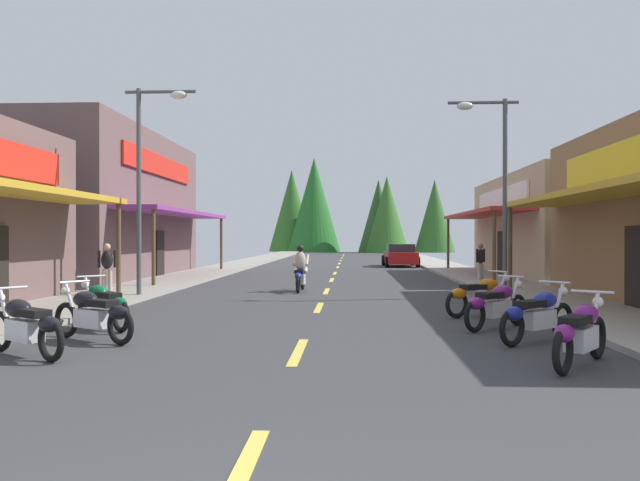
# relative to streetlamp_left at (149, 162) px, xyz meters

# --- Properties ---
(ground) EXTENTS (10.13, 91.13, 0.10)m
(ground) POSITION_rel_streetlamp_left_xyz_m (5.15, 14.52, -4.10)
(ground) COLOR #38383A
(sidewalk_left) EXTENTS (2.71, 91.13, 0.12)m
(sidewalk_left) POSITION_rel_streetlamp_left_xyz_m (-1.27, 14.52, -3.99)
(sidewalk_left) COLOR gray
(sidewalk_left) RESTS_ON ground
(sidewalk_right) EXTENTS (2.71, 91.13, 0.12)m
(sidewalk_right) POSITION_rel_streetlamp_left_xyz_m (11.57, 14.52, -3.99)
(sidewalk_right) COLOR #9E9991
(sidewalk_right) RESTS_ON ground
(centerline_dashes) EXTENTS (0.16, 65.61, 0.01)m
(centerline_dashes) POSITION_rel_streetlamp_left_xyz_m (5.15, 17.27, -4.05)
(centerline_dashes) COLOR #E0C64C
(centerline_dashes) RESTS_ON ground
(storefront_left_far) EXTENTS (9.37, 13.63, 6.44)m
(storefront_left_far) POSITION_rel_streetlamp_left_xyz_m (-6.38, 9.61, -0.84)
(storefront_left_far) COLOR brown
(storefront_left_far) RESTS_ON ground
(storefront_right_far) EXTENTS (8.95, 13.22, 4.64)m
(storefront_right_far) POSITION_rel_streetlamp_left_xyz_m (16.45, 11.30, -1.73)
(storefront_right_far) COLOR tan
(storefront_right_far) RESTS_ON ground
(streetlamp_left) EXTENTS (2.11, 0.30, 6.22)m
(streetlamp_left) POSITION_rel_streetlamp_left_xyz_m (0.00, 0.00, 0.00)
(streetlamp_left) COLOR #474C51
(streetlamp_left) RESTS_ON ground
(streetlamp_right) EXTENTS (2.11, 0.30, 5.99)m
(streetlamp_right) POSITION_rel_streetlamp_left_xyz_m (10.28, 0.86, -0.13)
(streetlamp_right) COLOR #474C51
(streetlamp_right) RESTS_ON ground
(motorcycle_parked_right_0) EXTENTS (1.35, 1.78, 1.04)m
(motorcycle_parked_right_0) POSITION_rel_streetlamp_left_xyz_m (9.18, -9.66, -3.56)
(motorcycle_parked_right_0) COLOR black
(motorcycle_parked_right_0) RESTS_ON ground
(motorcycle_parked_right_1) EXTENTS (1.68, 1.48, 1.04)m
(motorcycle_parked_right_1) POSITION_rel_streetlamp_left_xyz_m (9.19, -7.55, -3.56)
(motorcycle_parked_right_1) COLOR black
(motorcycle_parked_right_1) RESTS_ON ground
(motorcycle_parked_right_2) EXTENTS (1.60, 1.57, 1.04)m
(motorcycle_parked_right_2) POSITION_rel_streetlamp_left_xyz_m (8.85, -5.92, -3.56)
(motorcycle_parked_right_2) COLOR black
(motorcycle_parked_right_2) RESTS_ON ground
(motorcycle_parked_right_3) EXTENTS (1.86, 1.23, 1.04)m
(motorcycle_parked_right_3) POSITION_rel_streetlamp_left_xyz_m (8.95, -3.86, -3.56)
(motorcycle_parked_right_3) COLOR black
(motorcycle_parked_right_3) RESTS_ON ground
(motorcycle_parked_left_0) EXTENTS (1.81, 1.31, 1.04)m
(motorcycle_parked_left_0) POSITION_rel_streetlamp_left_xyz_m (1.04, -9.27, -3.56)
(motorcycle_parked_left_0) COLOR black
(motorcycle_parked_left_0) RESTS_ON ground
(motorcycle_parked_left_1) EXTENTS (1.88, 1.20, 1.04)m
(motorcycle_parked_left_1) POSITION_rel_streetlamp_left_xyz_m (1.49, -7.81, -3.56)
(motorcycle_parked_left_1) COLOR black
(motorcycle_parked_left_1) RESTS_ON ground
(motorcycle_parked_left_2) EXTENTS (1.64, 1.53, 1.04)m
(motorcycle_parked_left_2) POSITION_rel_streetlamp_left_xyz_m (1.07, -6.28, -3.56)
(motorcycle_parked_left_2) COLOR black
(motorcycle_parked_left_2) RESTS_ON ground
(rider_cruising_lead) EXTENTS (0.60, 2.14, 1.57)m
(rider_cruising_lead) POSITION_rel_streetlamp_left_xyz_m (4.27, 2.68, -3.40)
(rider_cruising_lead) COLOR black
(rider_cruising_lead) RESTS_ON ground
(pedestrian_by_shop) EXTENTS (0.44, 0.44, 1.59)m
(pedestrian_by_shop) POSITION_rel_streetlamp_left_xyz_m (11.01, 6.52, -3.14)
(pedestrian_by_shop) COLOR #B2A599
(pedestrian_by_shop) RESTS_ON ground
(pedestrian_browsing) EXTENTS (0.56, 0.34, 1.62)m
(pedestrian_browsing) POSITION_rel_streetlamp_left_xyz_m (-1.74, 1.17, -3.12)
(pedestrian_browsing) COLOR #B2A599
(pedestrian_browsing) RESTS_ON ground
(parked_car_curbside) EXTENTS (2.15, 4.35, 1.40)m
(parked_car_curbside) POSITION_rel_streetlamp_left_xyz_m (9.01, 21.52, -3.37)
(parked_car_curbside) COLOR #B21919
(parked_car_curbside) RESTS_ON ground
(treeline_backdrop) EXTENTS (23.28, 12.32, 11.85)m
(treeline_backdrop) POSITION_rel_streetlamp_left_xyz_m (5.04, 61.44, 1.11)
(treeline_backdrop) COLOR #295123
(treeline_backdrop) RESTS_ON ground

